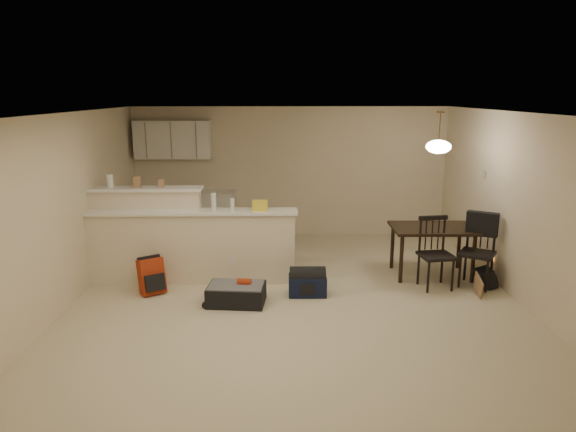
{
  "coord_description": "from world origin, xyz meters",
  "views": [
    {
      "loc": [
        -0.23,
        -6.35,
        2.74
      ],
      "look_at": [
        -0.1,
        0.7,
        1.05
      ],
      "focal_mm": 32.0,
      "sensor_mm": 36.0,
      "label": 1
    }
  ],
  "objects_px": {
    "pendant_lamp": "(439,146)",
    "dining_chair_far": "(477,252)",
    "dining_table": "(433,233)",
    "red_backpack": "(152,276)",
    "navy_duffel": "(307,285)",
    "dining_chair_near": "(437,254)",
    "suitcase": "(236,294)",
    "black_daypack": "(485,278)"
  },
  "relations": [
    {
      "from": "pendant_lamp",
      "to": "navy_duffel",
      "type": "relative_size",
      "value": 1.19
    },
    {
      "from": "dining_chair_far",
      "to": "suitcase",
      "type": "bearing_deg",
      "value": -138.4
    },
    {
      "from": "suitcase",
      "to": "black_daypack",
      "type": "xyz_separation_m",
      "value": [
        3.56,
        0.54,
        0.0
      ]
    },
    {
      "from": "black_daypack",
      "to": "red_backpack",
      "type": "bearing_deg",
      "value": 92.12
    },
    {
      "from": "dining_table",
      "to": "suitcase",
      "type": "relative_size",
      "value": 1.65
    },
    {
      "from": "dining_chair_near",
      "to": "navy_duffel",
      "type": "bearing_deg",
      "value": 179.42
    },
    {
      "from": "navy_duffel",
      "to": "dining_table",
      "type": "bearing_deg",
      "value": 22.25
    },
    {
      "from": "pendant_lamp",
      "to": "dining_chair_near",
      "type": "xyz_separation_m",
      "value": [
        -0.09,
        -0.53,
        -1.47
      ]
    },
    {
      "from": "dining_chair_near",
      "to": "suitcase",
      "type": "bearing_deg",
      "value": -177.73
    },
    {
      "from": "dining_table",
      "to": "red_backpack",
      "type": "xyz_separation_m",
      "value": [
        -4.12,
        -0.66,
        -0.43
      ]
    },
    {
      "from": "dining_chair_far",
      "to": "suitcase",
      "type": "relative_size",
      "value": 1.4
    },
    {
      "from": "red_backpack",
      "to": "black_daypack",
      "type": "xyz_separation_m",
      "value": [
        4.78,
        0.15,
        -0.12
      ]
    },
    {
      "from": "pendant_lamp",
      "to": "suitcase",
      "type": "bearing_deg",
      "value": -160.11
    },
    {
      "from": "pendant_lamp",
      "to": "black_daypack",
      "type": "xyz_separation_m",
      "value": [
        0.66,
        -0.51,
        -1.86
      ]
    },
    {
      "from": "dining_table",
      "to": "suitcase",
      "type": "xyz_separation_m",
      "value": [
        -2.91,
        -1.05,
        -0.55
      ]
    },
    {
      "from": "dining_table",
      "to": "pendant_lamp",
      "type": "distance_m",
      "value": 1.32
    },
    {
      "from": "red_backpack",
      "to": "black_daypack",
      "type": "height_order",
      "value": "red_backpack"
    },
    {
      "from": "navy_duffel",
      "to": "black_daypack",
      "type": "distance_m",
      "value": 2.61
    },
    {
      "from": "suitcase",
      "to": "navy_duffel",
      "type": "height_order",
      "value": "navy_duffel"
    },
    {
      "from": "dining_chair_far",
      "to": "suitcase",
      "type": "distance_m",
      "value": 3.5
    },
    {
      "from": "dining_chair_far",
      "to": "black_daypack",
      "type": "height_order",
      "value": "dining_chair_far"
    },
    {
      "from": "pendant_lamp",
      "to": "black_daypack",
      "type": "relative_size",
      "value": 2.08
    },
    {
      "from": "dining_chair_near",
      "to": "red_backpack",
      "type": "relative_size",
      "value": 2.06
    },
    {
      "from": "dining_table",
      "to": "black_daypack",
      "type": "distance_m",
      "value": 0.99
    },
    {
      "from": "dining_table",
      "to": "red_backpack",
      "type": "distance_m",
      "value": 4.2
    },
    {
      "from": "dining_chair_near",
      "to": "suitcase",
      "type": "xyz_separation_m",
      "value": [
        -2.82,
        -0.52,
        -0.39
      ]
    },
    {
      "from": "pendant_lamp",
      "to": "red_backpack",
      "type": "distance_m",
      "value": 4.52
    },
    {
      "from": "dining_chair_near",
      "to": "navy_duffel",
      "type": "distance_m",
      "value": 1.91
    },
    {
      "from": "dining_table",
      "to": "pendant_lamp",
      "type": "xyz_separation_m",
      "value": [
        0.0,
        0.0,
        1.32
      ]
    },
    {
      "from": "pendant_lamp",
      "to": "red_backpack",
      "type": "bearing_deg",
      "value": -170.95
    },
    {
      "from": "pendant_lamp",
      "to": "navy_duffel",
      "type": "distance_m",
      "value": 2.79
    },
    {
      "from": "dining_table",
      "to": "suitcase",
      "type": "height_order",
      "value": "dining_table"
    },
    {
      "from": "dining_chair_far",
      "to": "black_daypack",
      "type": "distance_m",
      "value": 0.42
    },
    {
      "from": "red_backpack",
      "to": "dining_chair_far",
      "type": "bearing_deg",
      "value": -29.99
    },
    {
      "from": "dining_chair_near",
      "to": "black_daypack",
      "type": "relative_size",
      "value": 3.47
    },
    {
      "from": "pendant_lamp",
      "to": "dining_chair_far",
      "type": "distance_m",
      "value": 1.63
    },
    {
      "from": "dining_chair_near",
      "to": "black_daypack",
      "type": "distance_m",
      "value": 0.84
    },
    {
      "from": "red_backpack",
      "to": "dining_table",
      "type": "bearing_deg",
      "value": -23.19
    },
    {
      "from": "dining_table",
      "to": "navy_duffel",
      "type": "xyz_separation_m",
      "value": [
        -1.94,
        -0.78,
        -0.53
      ]
    },
    {
      "from": "dining_chair_far",
      "to": "navy_duffel",
      "type": "relative_size",
      "value": 2.02
    },
    {
      "from": "suitcase",
      "to": "red_backpack",
      "type": "relative_size",
      "value": 1.51
    },
    {
      "from": "pendant_lamp",
      "to": "navy_duffel",
      "type": "height_order",
      "value": "pendant_lamp"
    }
  ]
}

